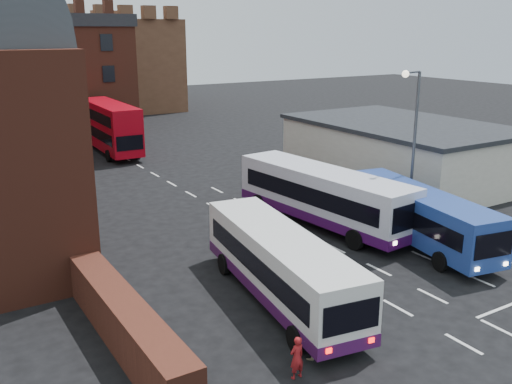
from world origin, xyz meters
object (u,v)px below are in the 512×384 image
bus_blue (419,213)px  pedestrian_beige (311,340)px  bus_white_outbound (280,262)px  bus_red_double (110,127)px  pedestrian_red (297,358)px  bus_white_inbound (323,193)px  street_lamp (412,132)px

bus_blue → pedestrian_beige: size_ratio=7.68×
bus_white_outbound → pedestrian_beige: bus_white_outbound is taller
bus_red_double → pedestrian_red: (-5.95, -36.99, -1.64)m
bus_white_inbound → pedestrian_beige: size_ratio=8.72×
bus_white_inbound → pedestrian_beige: (-8.80, -10.64, -1.21)m
pedestrian_beige → street_lamp: bearing=-160.1°
bus_blue → street_lamp: street_lamp is taller
pedestrian_red → bus_white_outbound: bearing=-121.4°
bus_white_inbound → street_lamp: size_ratio=1.38×
street_lamp → pedestrian_red: bearing=-147.2°
bus_white_outbound → street_lamp: 13.25m
bus_white_inbound → pedestrian_red: bus_white_inbound is taller
bus_white_outbound → pedestrian_red: size_ratio=7.37×
bus_blue → pedestrian_beige: (-11.14, -5.72, -0.97)m
pedestrian_beige → pedestrian_red: bearing=18.7°
street_lamp → bus_blue: bearing=-127.8°
bus_white_inbound → pedestrian_red: 15.06m
bus_white_outbound → bus_blue: (9.62, 1.59, -0.04)m
bus_red_double → street_lamp: 29.07m
bus_white_outbound → bus_blue: bus_white_outbound is taller
bus_red_double → pedestrian_beige: (-4.87, -36.33, -1.69)m
bus_blue → bus_red_double: bearing=-68.5°
pedestrian_red → street_lamp: bearing=-150.2°
bus_blue → pedestrian_red: size_ratio=7.22×
bus_white_outbound → pedestrian_red: (-2.59, -4.80, -0.97)m
bus_white_inbound → bus_red_double: bearing=-87.1°
bus_white_inbound → bus_blue: bearing=109.7°
bus_white_inbound → pedestrian_red: size_ratio=8.20×
pedestrian_beige → bus_white_outbound: bearing=-123.2°
street_lamp → pedestrian_beige: (-13.45, -8.70, -4.53)m
bus_red_double → pedestrian_red: 37.51m
bus_red_double → pedestrian_beige: bearing=84.0°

